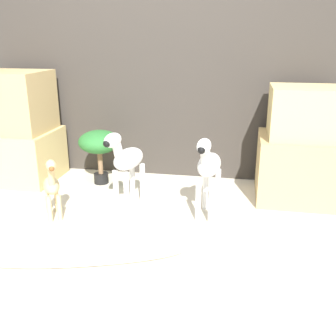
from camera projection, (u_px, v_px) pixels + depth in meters
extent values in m
plane|color=beige|center=(121.00, 235.00, 2.77)|extent=(14.00, 14.00, 0.00)
cube|color=#38332D|center=(160.00, 62.00, 3.68)|extent=(6.40, 0.08, 2.20)
cube|color=#D1B775|center=(21.00, 155.00, 3.79)|extent=(0.68, 0.63, 0.48)
cube|color=tan|center=(14.00, 102.00, 3.62)|extent=(0.60, 0.55, 0.55)
cube|color=tan|center=(298.00, 168.00, 3.33)|extent=(0.68, 0.63, 0.54)
cube|color=#D1B775|center=(305.00, 112.00, 3.17)|extent=(0.55, 0.51, 0.41)
cylinder|color=white|center=(211.00, 201.00, 2.90)|extent=(0.04, 0.04, 0.35)
cylinder|color=white|center=(198.00, 200.00, 2.93)|extent=(0.04, 0.04, 0.35)
cylinder|color=white|center=(218.00, 190.00, 3.11)|extent=(0.04, 0.04, 0.35)
cylinder|color=white|center=(205.00, 188.00, 3.14)|extent=(0.04, 0.04, 0.35)
ellipsoid|color=white|center=(209.00, 165.00, 2.94)|extent=(0.21, 0.36, 0.16)
cylinder|color=white|center=(205.00, 155.00, 2.77)|extent=(0.09, 0.13, 0.19)
ellipsoid|color=white|center=(204.00, 146.00, 2.70)|extent=(0.12, 0.19, 0.11)
sphere|color=black|center=(201.00, 150.00, 2.64)|extent=(0.05, 0.05, 0.05)
cube|color=black|center=(205.00, 154.00, 2.77)|extent=(0.03, 0.07, 0.16)
cylinder|color=white|center=(127.00, 194.00, 3.04)|extent=(0.04, 0.04, 0.35)
cylinder|color=white|center=(116.00, 191.00, 3.08)|extent=(0.04, 0.04, 0.35)
cylinder|color=white|center=(143.00, 184.00, 3.24)|extent=(0.04, 0.04, 0.35)
cylinder|color=white|center=(132.00, 182.00, 3.29)|extent=(0.04, 0.04, 0.35)
ellipsoid|color=white|center=(129.00, 159.00, 3.09)|extent=(0.26, 0.38, 0.16)
cylinder|color=white|center=(117.00, 149.00, 2.93)|extent=(0.10, 0.14, 0.19)
ellipsoid|color=white|center=(113.00, 140.00, 2.85)|extent=(0.14, 0.20, 0.11)
sphere|color=black|center=(107.00, 144.00, 2.79)|extent=(0.05, 0.05, 0.05)
cube|color=black|center=(117.00, 148.00, 2.92)|extent=(0.04, 0.07, 0.16)
cylinder|color=#E0C184|center=(59.00, 208.00, 2.96)|extent=(0.03, 0.03, 0.21)
cylinder|color=#E0C184|center=(50.00, 209.00, 2.94)|extent=(0.03, 0.03, 0.21)
cylinder|color=#E0C184|center=(57.00, 199.00, 3.12)|extent=(0.03, 0.03, 0.21)
cylinder|color=#E0C184|center=(48.00, 200.00, 3.09)|extent=(0.03, 0.03, 0.21)
ellipsoid|color=#E0C184|center=(51.00, 185.00, 2.98)|extent=(0.23, 0.28, 0.12)
cylinder|color=#E0C184|center=(51.00, 175.00, 2.85)|extent=(0.10, 0.12, 0.21)
ellipsoid|color=#E0C184|center=(51.00, 165.00, 2.76)|extent=(0.13, 0.15, 0.08)
sphere|color=brown|center=(52.00, 169.00, 2.71)|extent=(0.04, 0.04, 0.04)
cylinder|color=black|center=(101.00, 178.00, 3.73)|extent=(0.14, 0.14, 0.10)
cylinder|color=brown|center=(100.00, 163.00, 3.69)|extent=(0.05, 0.05, 0.21)
ellipsoid|color=#286B2D|center=(99.00, 142.00, 3.62)|extent=(0.38, 0.38, 0.21)
ellipsoid|color=silver|center=(85.00, 256.00, 2.47)|extent=(1.28, 0.61, 0.04)
cone|color=white|center=(12.00, 254.00, 2.41)|extent=(0.09, 0.09, 0.05)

